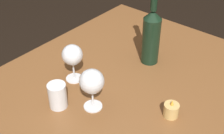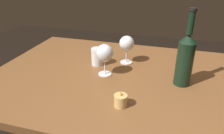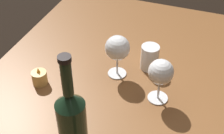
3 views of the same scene
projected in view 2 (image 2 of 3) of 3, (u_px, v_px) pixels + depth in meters
name	position (u px, v px, depth m)	size (l,w,h in m)	color
dining_table	(123.00, 91.00, 1.08)	(1.30, 0.90, 0.74)	brown
wine_glass_left	(105.00, 54.00, 1.01)	(0.09, 0.09, 0.16)	white
wine_glass_right	(127.00, 44.00, 1.14)	(0.08, 0.08, 0.15)	white
wine_bottle	(185.00, 58.00, 0.92)	(0.07, 0.07, 0.34)	black
water_tumbler	(97.00, 57.00, 1.14)	(0.06, 0.06, 0.09)	white
votive_candle	(121.00, 101.00, 0.82)	(0.05, 0.05, 0.07)	#DBB266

